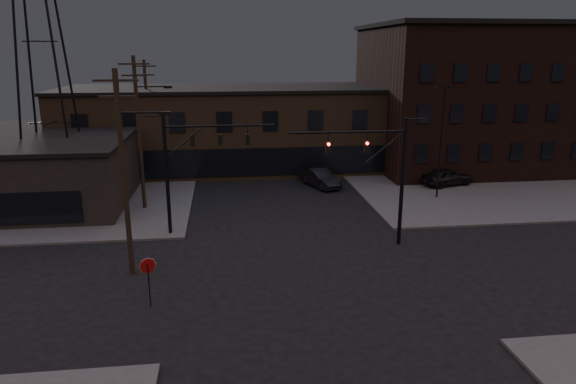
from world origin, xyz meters
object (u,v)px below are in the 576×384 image
object	(u,v)px
traffic_signal_near	(385,169)
parked_car_lot_b	(450,170)
car_crossing	(320,178)
traffic_signal_far	(186,160)
stop_sign	(148,271)
parked_car_lot_a	(447,177)

from	to	relation	value
traffic_signal_near	parked_car_lot_b	bearing A→B (deg)	54.34
traffic_signal_near	car_crossing	world-z (taller)	traffic_signal_near
traffic_signal_far	stop_sign	world-z (taller)	traffic_signal_far
car_crossing	traffic_signal_far	bearing A→B (deg)	-155.19
traffic_signal_far	parked_car_lot_b	size ratio (longest dim) A/B	1.96
parked_car_lot_a	car_crossing	distance (m)	11.39
parked_car_lot_a	parked_car_lot_b	bearing A→B (deg)	-43.84
traffic_signal_near	car_crossing	size ratio (longest dim) A/B	1.64
stop_sign	parked_car_lot_b	size ratio (longest dim) A/B	0.61
parked_car_lot_a	parked_car_lot_b	xyz separation A→B (m)	(1.79, 3.49, -0.21)
traffic_signal_near	parked_car_lot_a	size ratio (longest dim) A/B	1.71
traffic_signal_near	stop_sign	size ratio (longest dim) A/B	3.23
parked_car_lot_a	parked_car_lot_b	distance (m)	3.93
stop_sign	traffic_signal_far	bearing A→B (deg)	82.68
traffic_signal_near	parked_car_lot_a	xyz separation A→B (m)	(10.08, 13.06, -3.98)
traffic_signal_near	stop_sign	distance (m)	15.17
car_crossing	parked_car_lot_a	bearing A→B (deg)	-28.71
traffic_signal_far	parked_car_lot_b	distance (m)	27.60
traffic_signal_far	car_crossing	world-z (taller)	traffic_signal_far
traffic_signal_far	car_crossing	size ratio (longest dim) A/B	1.64
traffic_signal_near	traffic_signal_far	xyz separation A→B (m)	(-12.07, 3.50, 0.08)
traffic_signal_far	parked_car_lot_b	bearing A→B (deg)	28.58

